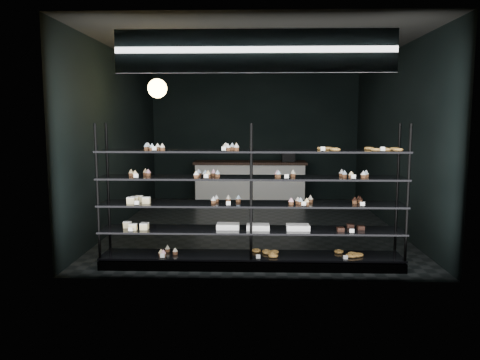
# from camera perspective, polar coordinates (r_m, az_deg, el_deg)

# --- Properties ---
(room) EXTENTS (5.01, 6.01, 3.20)m
(room) POSITION_cam_1_polar(r_m,az_deg,el_deg) (8.53, 1.82, 4.95)
(room) COLOR black
(room) RESTS_ON ground
(display_shelf) EXTENTS (4.00, 0.50, 1.91)m
(display_shelf) POSITION_cam_1_polar(r_m,az_deg,el_deg) (6.22, 1.17, -4.95)
(display_shelf) COLOR black
(display_shelf) RESTS_ON room
(signage) EXTENTS (3.30, 0.05, 0.50)m
(signage) POSITION_cam_1_polar(r_m,az_deg,el_deg) (5.66, 1.87, 15.44)
(signage) COLOR #0B1838
(signage) RESTS_ON room
(pendant_lamp) EXTENTS (0.30, 0.30, 0.88)m
(pendant_lamp) POSITION_cam_1_polar(r_m,az_deg,el_deg) (7.66, -10.04, 10.95)
(pendant_lamp) COLOR black
(pendant_lamp) RESTS_ON room
(service_counter) EXTENTS (2.65, 0.65, 1.23)m
(service_counter) POSITION_cam_1_polar(r_m,az_deg,el_deg) (11.12, 1.30, -0.18)
(service_counter) COLOR silver
(service_counter) RESTS_ON room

